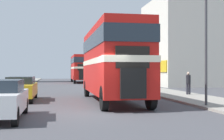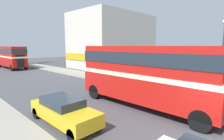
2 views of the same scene
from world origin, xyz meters
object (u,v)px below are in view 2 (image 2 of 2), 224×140
(double_decker_bus, at_px, (144,71))
(bus_distant, at_px, (11,55))
(car_parked_mid, at_px, (64,111))
(bicycle_on_pavement, at_px, (106,76))
(pedestrian_walking, at_px, (152,76))
(street_lamp, at_px, (223,50))

(double_decker_bus, xyz_separation_m, bus_distant, (0.43, 29.76, -0.06))
(car_parked_mid, distance_m, bicycle_on_pavement, 12.65)
(pedestrian_walking, distance_m, bicycle_on_pavement, 6.01)
(bus_distant, bearing_deg, street_lamp, -83.98)
(street_lamp, bearing_deg, pedestrian_walking, 72.91)
(double_decker_bus, distance_m, car_parked_mid, 5.76)
(car_parked_mid, relative_size, street_lamp, 0.79)
(bus_distant, relative_size, car_parked_mid, 2.13)
(car_parked_mid, relative_size, pedestrian_walking, 2.93)
(bus_distant, bearing_deg, pedestrian_walking, -78.20)
(car_parked_mid, distance_m, street_lamp, 11.08)
(bus_distant, xyz_separation_m, pedestrian_walking, (5.59, -26.74, -1.44))
(car_parked_mid, bearing_deg, bicycle_on_pavement, 35.50)
(double_decker_bus, distance_m, bicycle_on_pavement, 10.45)
(street_lamp, bearing_deg, bus_distant, 96.02)
(double_decker_bus, bearing_deg, bicycle_on_pavement, 60.52)
(double_decker_bus, height_order, car_parked_mid, double_decker_bus)
(bus_distant, bearing_deg, car_parked_mid, -101.41)
(bus_distant, height_order, street_lamp, street_lamp)
(bicycle_on_pavement, bearing_deg, pedestrian_walking, -80.64)
(bus_distant, xyz_separation_m, car_parked_mid, (-5.69, -28.18, -1.70))
(double_decker_bus, relative_size, bus_distant, 1.02)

